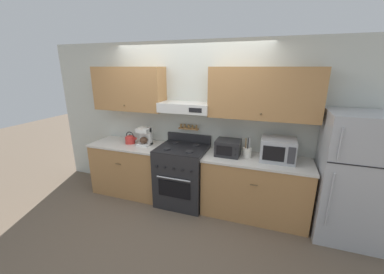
# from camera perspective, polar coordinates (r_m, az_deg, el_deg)

# --- Properties ---
(ground_plane) EXTENTS (16.00, 16.00, 0.00)m
(ground_plane) POSITION_cam_1_polar(r_m,az_deg,el_deg) (3.85, -3.97, -17.43)
(ground_plane) COLOR brown
(wall_back) EXTENTS (5.20, 0.46, 2.55)m
(wall_back) POSITION_cam_1_polar(r_m,az_deg,el_deg) (3.79, 0.06, 6.29)
(wall_back) COLOR silver
(wall_back) RESTS_ON ground_plane
(counter_left) EXTENTS (1.24, 0.65, 0.90)m
(counter_left) POSITION_cam_1_polar(r_m,az_deg,el_deg) (4.33, -14.73, -7.16)
(counter_left) COLOR #AD7A47
(counter_left) RESTS_ON ground_plane
(counter_right) EXTENTS (1.52, 0.65, 0.90)m
(counter_right) POSITION_cam_1_polar(r_m,az_deg,el_deg) (3.68, 14.97, -11.66)
(counter_right) COLOR #AD7A47
(counter_right) RESTS_ON ground_plane
(stove_range) EXTENTS (0.76, 0.71, 1.09)m
(stove_range) POSITION_cam_1_polar(r_m,az_deg,el_deg) (3.85, -2.36, -9.16)
(stove_range) COLOR #232326
(stove_range) RESTS_ON ground_plane
(refrigerator) EXTENTS (0.79, 0.74, 1.65)m
(refrigerator) POSITION_cam_1_polar(r_m,az_deg,el_deg) (3.61, 34.48, -8.11)
(refrigerator) COLOR #ADAFB5
(refrigerator) RESTS_ON ground_plane
(tea_kettle) EXTENTS (0.22, 0.17, 0.21)m
(tea_kettle) POSITION_cam_1_polar(r_m,az_deg,el_deg) (4.15, -14.74, -0.45)
(tea_kettle) COLOR red
(tea_kettle) RESTS_ON counter_left
(coffee_maker) EXTENTS (0.20, 0.21, 0.29)m
(coffee_maker) POSITION_cam_1_polar(r_m,az_deg,el_deg) (4.01, -11.36, 0.17)
(coffee_maker) COLOR white
(coffee_maker) RESTS_ON counter_left
(microwave) EXTENTS (0.46, 0.38, 0.32)m
(microwave) POSITION_cam_1_polar(r_m,az_deg,el_deg) (3.47, 20.12, -2.91)
(microwave) COLOR #ADAFB5
(microwave) RESTS_ON counter_right
(utensil_crock) EXTENTS (0.13, 0.13, 0.29)m
(utensil_crock) POSITION_cam_1_polar(r_m,az_deg,el_deg) (3.50, 13.18, -3.64)
(utensil_crock) COLOR silver
(utensil_crock) RESTS_ON counter_right
(toaster_oven) EXTENTS (0.35, 0.32, 0.23)m
(toaster_oven) POSITION_cam_1_polar(r_m,az_deg,el_deg) (3.52, 8.73, -2.56)
(toaster_oven) COLOR #232326
(toaster_oven) RESTS_ON counter_right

